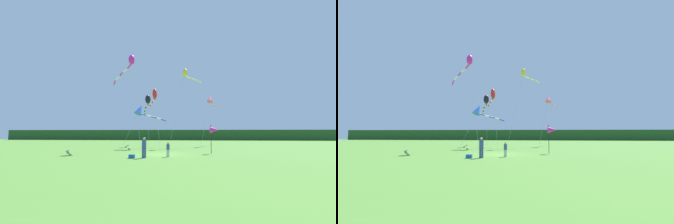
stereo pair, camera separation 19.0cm
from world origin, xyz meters
TOP-DOWN VIEW (x-y plane):
  - ground_plane at (0.00, 0.00)m, footprint 120.00×120.00m
  - distant_treeline at (0.00, 45.00)m, footprint 108.00×2.42m
  - person_adult at (-1.20, -3.56)m, footprint 0.38×0.38m
  - person_child at (0.77, -2.49)m, footprint 0.29×0.29m
  - cooler_box at (-2.17, -3.91)m, footprint 0.51×0.30m
  - banner_flag_pole at (5.30, 1.36)m, footprint 0.90×0.70m
  - kite_yellow at (2.34, 12.82)m, footprint 5.08×5.20m
  - kite_red at (-2.38, 9.97)m, footprint 2.78×7.08m
  - kite_blue at (-4.00, 8.39)m, footprint 5.29×6.10m
  - kite_rainbow at (6.40, 15.58)m, footprint 3.55×6.71m
  - kite_black at (-4.39, 15.08)m, footprint 2.76×8.41m
  - kite_magenta at (-5.19, 6.03)m, footprint 6.23×8.32m

SIDE VIEW (x-z plane):
  - ground_plane at x=0.00m, z-range 0.00..0.00m
  - cooler_box at x=-2.17m, z-range 0.00..0.32m
  - person_child at x=0.77m, z-range 0.08..1.39m
  - person_adult at x=-1.20m, z-range 0.10..1.85m
  - distant_treeline at x=0.00m, z-range 0.00..3.04m
  - banner_flag_pole at x=5.30m, z-range 0.93..3.91m
  - kite_blue at x=-4.00m, z-range 2.15..8.39m
  - kite_black at x=-4.39m, z-range 3.13..11.69m
  - kite_red at x=-2.38m, z-range 3.32..12.14m
  - kite_rainbow at x=6.40m, z-range 3.46..12.26m
  - kite_magenta at x=-5.19m, z-range 5.20..17.67m
  - kite_yellow at x=2.34m, z-range 5.35..17.79m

